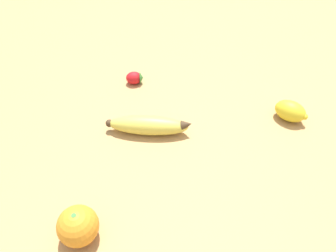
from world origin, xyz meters
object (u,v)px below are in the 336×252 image
lemon (290,111)px  orange (78,226)px  banana (149,125)px  strawberry (135,78)px

lemon → orange: bearing=129.7°
orange → lemon: size_ratio=0.82×
orange → lemon: bearing=-50.3°
banana → orange: size_ratio=2.81×
banana → orange: bearing=-109.3°
lemon → banana: bearing=103.2°
banana → lemon: bearing=11.6°
orange → strawberry: size_ratio=1.39×
strawberry → lemon: (-0.10, -0.37, 0.01)m
strawberry → lemon: size_ratio=0.59×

